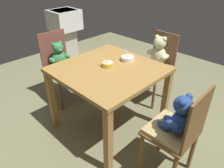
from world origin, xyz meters
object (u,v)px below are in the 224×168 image
at_px(dining_table, 109,77).
at_px(teddy_chair_far_center, 157,59).
at_px(sink_basin, 65,27).
at_px(teddy_chair_near_right, 177,125).
at_px(teddy_chair_near_left, 60,62).
at_px(porridge_bowl_yellow_center, 108,64).
at_px(porridge_bowl_white_far_center, 128,58).

height_order(dining_table, teddy_chair_far_center, teddy_chair_far_center).
distance_m(dining_table, sink_basin, 2.22).
height_order(teddy_chair_near_right, sink_basin, teddy_chair_near_right).
distance_m(teddy_chair_near_right, sink_basin, 3.03).
bearing_deg(teddy_chair_near_left, teddy_chair_near_right, 2.40).
bearing_deg(porridge_bowl_yellow_center, teddy_chair_near_left, -175.67).
height_order(teddy_chair_far_center, porridge_bowl_yellow_center, teddy_chair_far_center).
distance_m(porridge_bowl_yellow_center, sink_basin, 2.19).
bearing_deg(dining_table, sink_basin, 157.17).
bearing_deg(porridge_bowl_white_far_center, dining_table, -93.08).
xyz_separation_m(porridge_bowl_white_far_center, porridge_bowl_yellow_center, (-0.05, -0.25, 0.00)).
relative_size(teddy_chair_near_right, teddy_chair_near_left, 1.00).
xyz_separation_m(teddy_chair_near_right, porridge_bowl_white_far_center, (-0.82, 0.34, 0.21)).
xyz_separation_m(teddy_chair_near_left, porridge_bowl_white_far_center, (0.87, 0.32, 0.21)).
relative_size(teddy_chair_near_right, teddy_chair_far_center, 1.01).
distance_m(teddy_chair_near_right, porridge_bowl_white_far_center, 0.92).
distance_m(porridge_bowl_white_far_center, porridge_bowl_yellow_center, 0.26).
height_order(teddy_chair_near_right, porridge_bowl_yellow_center, teddy_chair_near_right).
bearing_deg(teddy_chair_far_center, porridge_bowl_white_far_center, 0.86).
bearing_deg(teddy_chair_near_left, porridge_bowl_white_far_center, 23.26).
relative_size(teddy_chair_near_right, porridge_bowl_yellow_center, 7.75).
bearing_deg(teddy_chair_far_center, teddy_chair_near_right, 44.12).
bearing_deg(dining_table, teddy_chair_near_left, -177.19).
bearing_deg(teddy_chair_near_right, teddy_chair_far_center, -49.21).
height_order(teddy_chair_far_center, teddy_chair_near_left, teddy_chair_near_left).
bearing_deg(teddy_chair_near_left, porridge_bowl_yellow_center, 7.58).
distance_m(dining_table, teddy_chair_far_center, 0.84).
bearing_deg(porridge_bowl_yellow_center, dining_table, -30.92).
height_order(teddy_chair_near_right, teddy_chair_far_center, teddy_chair_near_right).
bearing_deg(porridge_bowl_yellow_center, porridge_bowl_white_far_center, 79.21).
distance_m(dining_table, teddy_chair_near_left, 0.86).
bearing_deg(teddy_chair_near_right, porridge_bowl_white_far_center, -23.35).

